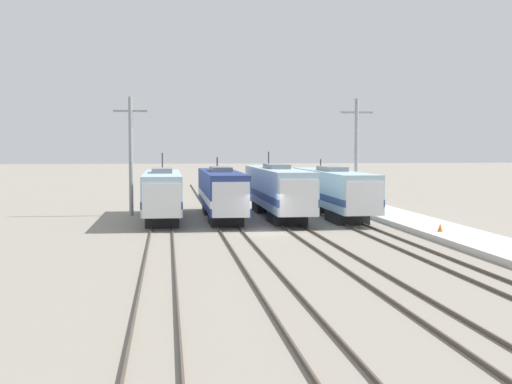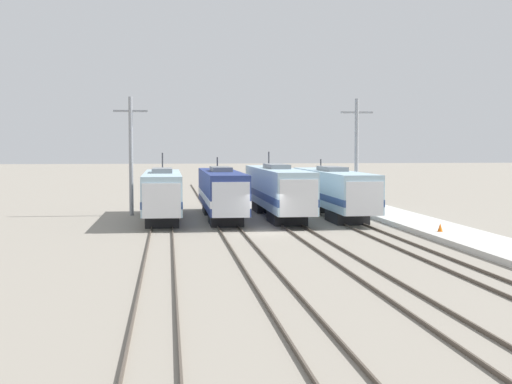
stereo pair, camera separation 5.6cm
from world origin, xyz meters
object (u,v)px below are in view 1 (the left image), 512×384
at_px(locomotive_far_right, 333,191).
at_px(locomotive_center_right, 277,190).
at_px(catenary_tower_right, 356,153).
at_px(locomotive_center_left, 221,192).
at_px(traffic_cone, 440,227).
at_px(locomotive_far_left, 162,194).
at_px(catenary_tower_left, 131,154).

bearing_deg(locomotive_far_right, locomotive_center_right, 179.54).
bearing_deg(catenary_tower_right, locomotive_center_left, -161.32).
bearing_deg(locomotive_center_left, traffic_cone, -44.84).
distance_m(locomotive_far_left, catenary_tower_right, 17.35).
relative_size(locomotive_center_left, catenary_tower_right, 1.85).
bearing_deg(catenary_tower_left, catenary_tower_right, 0.00).
bearing_deg(locomotive_far_left, catenary_tower_left, 118.95).
bearing_deg(locomotive_center_left, locomotive_far_left, -172.13).
bearing_deg(locomotive_center_left, locomotive_far_right, 5.97).
height_order(locomotive_center_left, catenary_tower_right, catenary_tower_right).
bearing_deg(locomotive_far_right, traffic_cone, -75.05).
xyz_separation_m(catenary_tower_left, traffic_cone, (19.92, -16.72, -4.49)).
relative_size(catenary_tower_left, catenary_tower_right, 1.00).
distance_m(locomotive_far_right, catenary_tower_left, 16.82).
xyz_separation_m(locomotive_center_right, traffic_cone, (8.21, -13.70, -1.59)).
bearing_deg(traffic_cone, locomotive_center_left, 135.16).
bearing_deg(catenary_tower_left, locomotive_far_right, -10.64).
distance_m(locomotive_center_right, locomotive_far_right, 4.57).
bearing_deg(locomotive_center_right, locomotive_far_right, -0.46).
height_order(locomotive_far_left, locomotive_center_left, locomotive_far_left).
bearing_deg(locomotive_far_right, catenary_tower_left, 169.36).
xyz_separation_m(locomotive_far_left, locomotive_center_right, (9.13, 1.62, 0.12)).
relative_size(locomotive_far_left, locomotive_center_right, 0.81).
relative_size(locomotive_far_left, catenary_tower_right, 1.66).
relative_size(locomotive_far_left, locomotive_center_left, 0.90).
xyz_separation_m(locomotive_far_right, traffic_cone, (3.65, -13.66, -1.49)).
xyz_separation_m(locomotive_far_left, locomotive_far_right, (13.70, 1.59, 0.02)).
distance_m(locomotive_center_left, catenary_tower_left, 8.71).
bearing_deg(catenary_tower_right, locomotive_center_right, -157.53).
xyz_separation_m(locomotive_center_left, traffic_cone, (12.78, -12.71, -1.51)).
bearing_deg(locomotive_center_left, catenary_tower_right, 18.68).
bearing_deg(traffic_cone, catenary_tower_right, 93.12).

